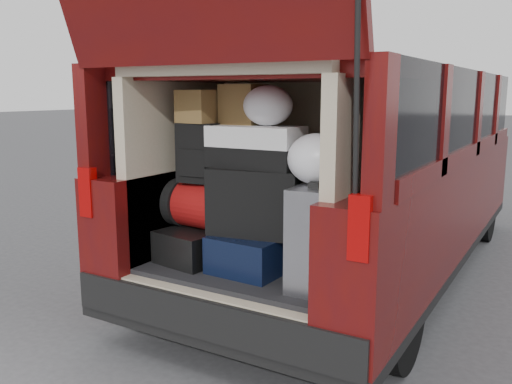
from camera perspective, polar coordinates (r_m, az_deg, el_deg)
ground at (r=3.46m, az=-1.85°, el=-17.34°), size 80.00×80.00×0.00m
minivan at (r=4.78m, az=10.11°, el=1.84°), size 1.90×5.35×2.77m
load_floor at (r=3.56m, az=0.55°, el=-11.64°), size 1.24×1.05×0.55m
black_hardshell at (r=3.52m, az=-5.85°, el=-5.43°), size 0.45×0.56×0.20m
navy_hardshell at (r=3.31m, az=-0.04°, el=-6.23°), size 0.44×0.53×0.22m
silver_roller at (r=2.97m, az=6.51°, el=-4.82°), size 0.26×0.39×0.57m
red_duffel at (r=3.46m, az=-5.42°, el=-1.39°), size 0.49×0.34×0.30m
black_soft_case at (r=3.25m, az=0.25°, el=-0.93°), size 0.60×0.42×0.40m
backpack at (r=3.40m, az=-5.96°, el=4.13°), size 0.27×0.17×0.37m
twotone_duffel at (r=3.22m, az=-0.01°, el=4.79°), size 0.55×0.29×0.25m
grocery_sack_lower at (r=3.40m, az=-6.19°, el=8.95°), size 0.23×0.20×0.20m
grocery_sack_upper at (r=3.37m, az=-1.37°, el=9.21°), size 0.25×0.21×0.24m
plastic_bag_center at (r=3.20m, az=1.26°, el=9.08°), size 0.31×0.29×0.24m
plastic_bag_right at (r=2.95m, az=6.37°, el=3.48°), size 0.35×0.33×0.28m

